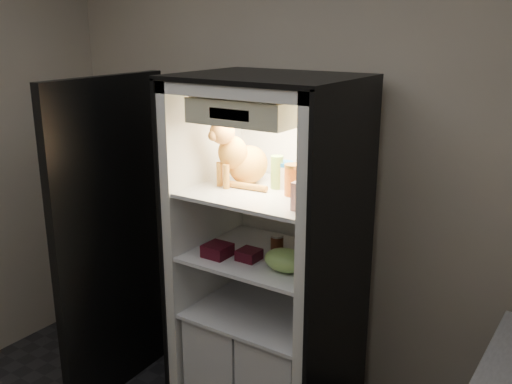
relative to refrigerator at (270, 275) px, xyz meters
The scene contains 16 objects.
room_shell 1.61m from the refrigerator, 90.00° to the right, with size 3.60×3.60×3.60m.
refrigerator is the anchor object (origin of this frame).
fridge_door 0.92m from the refrigerator, 158.34° to the right, with size 0.11×0.87×1.85m.
tabby_cat 0.67m from the refrigerator, behind, with size 0.33×0.39×0.39m.
parmesan_shaker 0.59m from the refrigerator, 22.02° to the left, with size 0.07×0.07×0.17m.
mayo_tub 0.57m from the refrigerator, 40.95° to the left, with size 0.10×0.10×0.14m.
salsa_jar 0.60m from the refrigerator, 18.02° to the right, with size 0.09×0.09×0.16m.
pepper_jar 0.65m from the refrigerator, ahead, with size 0.13×0.13×0.22m.
cream_carton 0.69m from the refrigerator, 36.72° to the right, with size 0.08×0.08×0.13m, color silver.
soda_can_a 0.29m from the refrigerator, ahead, with size 0.06×0.06×0.12m.
soda_can_b 0.37m from the refrigerator, ahead, with size 0.07×0.07×0.14m.
soda_can_c 0.35m from the refrigerator, 22.74° to the right, with size 0.06×0.06×0.12m.
condiment_jar 0.20m from the refrigerator, ahead, with size 0.07×0.07×0.10m.
grape_bag 0.34m from the refrigerator, 42.28° to the right, with size 0.23×0.16×0.11m, color #80B153.
berry_box_left 0.34m from the refrigerator, 130.27° to the right, with size 0.13×0.13×0.07m, color #510D18.
berry_box_right 0.25m from the refrigerator, 98.25° to the right, with size 0.11×0.11×0.05m, color #510D18.
Camera 1 is at (1.52, -1.04, 2.11)m, focal length 40.00 mm.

